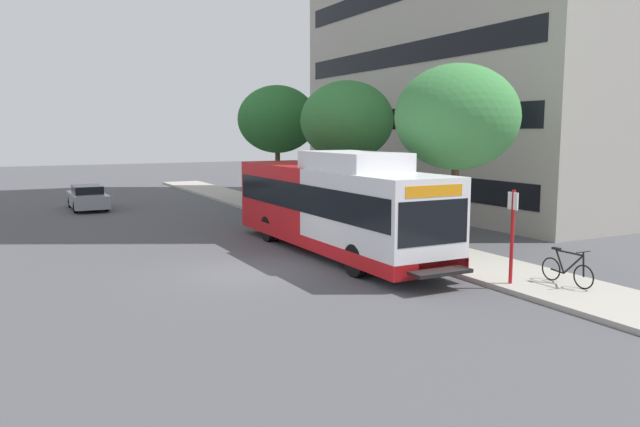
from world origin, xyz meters
The scene contains 9 objects.
ground_plane centered at (0.00, 8.00, 0.00)m, with size 120.00×120.00×0.00m, color #4C4C51.
sidewalk_curb centered at (7.00, 6.00, 0.07)m, with size 3.00×56.00×0.14m, color #A8A399.
transit_bus centered at (4.02, 1.49, 1.70)m, with size 2.58×12.25×3.65m.
bus_stop_sign_pole centered at (6.00, -5.15, 1.65)m, with size 0.10×0.36×2.60m.
bicycle_parked centered at (7.26, -5.97, 0.56)m, with size 0.52×1.76×1.02m.
street_tree_near_stop centered at (7.86, -0.43, 4.81)m, with size 4.33×4.33×6.52m.
street_tree_mid_block centered at (7.99, 7.51, 4.81)m, with size 4.31×4.31×6.51m.
street_tree_far_block centered at (7.82, 15.24, 5.00)m, with size 4.52×4.52×6.79m.
parked_car_far_lane centered at (-2.18, 18.83, 0.66)m, with size 1.80×4.50×1.33m.
Camera 1 is at (-6.36, -17.58, 4.32)m, focal length 34.67 mm.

